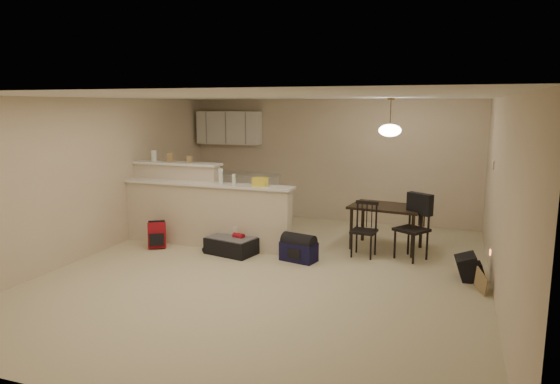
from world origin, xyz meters
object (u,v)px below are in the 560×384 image
at_px(pendant_lamp, 390,130).
at_px(red_backpack, 157,235).
at_px(dining_chair_far, 412,228).
at_px(black_daypack, 468,267).
at_px(dining_table, 387,211).
at_px(navy_duffel, 299,252).
at_px(suitcase, 232,246).
at_px(dining_chair_near, 364,230).

bearing_deg(pendant_lamp, red_backpack, -161.09).
distance_m(dining_chair_far, black_daypack, 1.13).
bearing_deg(dining_chair_far, red_backpack, -136.61).
bearing_deg(dining_table, navy_duffel, -128.45).
relative_size(dining_chair_far, suitcase, 1.30).
height_order(pendant_lamp, red_backpack, pendant_lamp).
relative_size(dining_chair_far, navy_duffel, 1.85).
relative_size(suitcase, red_backpack, 1.78).
bearing_deg(suitcase, black_daypack, 12.24).
xyz_separation_m(suitcase, navy_duffel, (1.14, 0.00, 0.02)).
bearing_deg(pendant_lamp, black_daypack, -41.54).
height_order(navy_duffel, black_daypack, black_daypack).
distance_m(navy_duffel, black_daypack, 2.46).
distance_m(red_backpack, navy_duffel, 2.48).
bearing_deg(black_daypack, navy_duffel, 84.07).
xyz_separation_m(dining_chair_near, black_daypack, (1.56, -0.58, -0.27)).
xyz_separation_m(dining_chair_far, black_daypack, (0.84, -0.68, -0.34)).
relative_size(pendant_lamp, suitcase, 0.80).
distance_m(dining_table, dining_chair_near, 0.66).
bearing_deg(dining_table, black_daypack, -33.99).
bearing_deg(dining_table, dining_chair_far, -38.18).
distance_m(suitcase, navy_duffel, 1.14).
height_order(dining_chair_near, dining_chair_far, dining_chair_far).
height_order(dining_chair_far, red_backpack, dining_chair_far).
bearing_deg(red_backpack, suitcase, -25.02).
bearing_deg(navy_duffel, pendant_lamp, 56.84).
bearing_deg(pendant_lamp, suitcase, -153.89).
relative_size(suitcase, black_daypack, 2.03).
height_order(red_backpack, navy_duffel, red_backpack).
xyz_separation_m(dining_table, red_backpack, (-3.65, -1.25, -0.43)).
height_order(dining_chair_far, black_daypack, dining_chair_far).
bearing_deg(dining_chair_far, black_daypack, -6.60).
bearing_deg(dining_chair_near, navy_duffel, -142.75).
relative_size(red_backpack, black_daypack, 1.14).
relative_size(dining_chair_near, red_backpack, 2.01).
bearing_deg(navy_duffel, dining_chair_far, 35.49).
bearing_deg(suitcase, red_backpack, -162.83).
relative_size(pendant_lamp, dining_chair_near, 0.71).
height_order(pendant_lamp, dining_chair_near, pendant_lamp).
height_order(pendant_lamp, black_daypack, pendant_lamp).
bearing_deg(red_backpack, navy_duffel, -27.29).
bearing_deg(black_daypack, dining_chair_far, 45.02).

